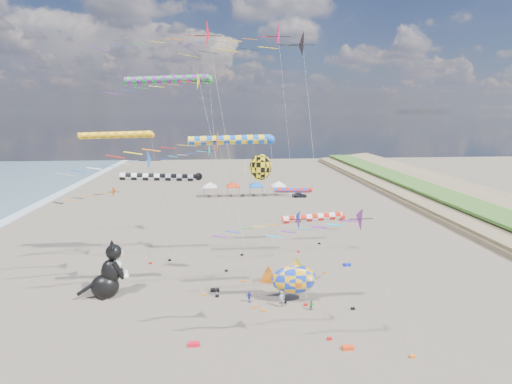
{
  "coord_description": "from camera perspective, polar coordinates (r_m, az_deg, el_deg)",
  "views": [
    {
      "loc": [
        -3.43,
        -25.39,
        18.19
      ],
      "look_at": [
        -0.18,
        12.0,
        10.63
      ],
      "focal_mm": 28.0,
      "sensor_mm": 36.0,
      "label": 1
    }
  ],
  "objects": [
    {
      "name": "delta_kite_2",
      "position": [
        43.02,
        4.06,
        19.96
      ],
      "size": [
        15.71,
        2.81,
        26.3
      ],
      "color": "black",
      "rests_on": "ground"
    },
    {
      "name": "windsock_3",
      "position": [
        49.17,
        -18.98,
        7.65
      ],
      "size": [
        9.81,
        0.82,
        15.98
      ],
      "color": "orange",
      "rests_on": "ground"
    },
    {
      "name": "child_green",
      "position": [
        38.98,
        7.96,
        -15.73
      ],
      "size": [
        0.57,
        0.49,
        1.0
      ],
      "primitive_type": "imported",
      "rotation": [
        0.0,
        0.0,
        0.26
      ],
      "color": "#1B781F",
      "rests_on": "ground"
    },
    {
      "name": "tent_row",
      "position": [
        86.84,
        -1.65,
        1.41
      ],
      "size": [
        19.2,
        4.2,
        3.8
      ],
      "color": "silver",
      "rests_on": "ground"
    },
    {
      "name": "delta_kite_5",
      "position": [
        34.08,
        -7.94,
        6.68
      ],
      "size": [
        12.88,
        2.15,
        16.88
      ],
      "color": "#E85709",
      "rests_on": "ground"
    },
    {
      "name": "windsock_0",
      "position": [
        44.11,
        -11.94,
        15.35
      ],
      "size": [
        10.36,
        0.9,
        21.94
      ],
      "color": "green",
      "rests_on": "ground"
    },
    {
      "name": "kite_bag_3",
      "position": [
        42.59,
        -5.9,
        -13.75
      ],
      "size": [
        0.9,
        0.44,
        0.3
      ],
      "primitive_type": "cube",
      "color": "black",
      "rests_on": "ground"
    },
    {
      "name": "fish_inflatable",
      "position": [
        39.65,
        5.4,
        -12.3
      ],
      "size": [
        5.94,
        2.84,
        4.54
      ],
      "color": "blue",
      "rests_on": "ground"
    },
    {
      "name": "windsock_2",
      "position": [
        35.49,
        -3.09,
        7.35
      ],
      "size": [
        8.92,
        0.84,
        16.19
      ],
      "color": "blue",
      "rests_on": "ground"
    },
    {
      "name": "ground",
      "position": [
        31.42,
        2.43,
        -24.0
      ],
      "size": [
        260.0,
        260.0,
        0.0
      ],
      "primitive_type": "plane",
      "color": "brown",
      "rests_on": "ground"
    },
    {
      "name": "child_blue",
      "position": [
        40.04,
        -0.98,
        -14.77
      ],
      "size": [
        0.69,
        0.52,
        1.09
      ],
      "primitive_type": "imported",
      "rotation": [
        0.0,
        0.0,
        0.46
      ],
      "color": "#1F2AA5",
      "rests_on": "ground"
    },
    {
      "name": "parked_car",
      "position": [
        86.86,
        6.22,
        -0.41
      ],
      "size": [
        3.23,
        1.38,
        1.09
      ],
      "primitive_type": "imported",
      "rotation": [
        0.0,
        0.0,
        1.54
      ],
      "color": "#26262D",
      "rests_on": "ground"
    },
    {
      "name": "delta_kite_6",
      "position": [
        28.54,
        14.34,
        -4.45
      ],
      "size": [
        10.11,
        1.88,
        11.87
      ],
      "color": "#731688",
      "rests_on": "ground"
    },
    {
      "name": "windsock_5",
      "position": [
        54.27,
        5.57,
        0.21
      ],
      "size": [
        6.6,
        0.72,
        8.14
      ],
      "color": "red",
      "rests_on": "ground"
    },
    {
      "name": "delta_kite_1",
      "position": [
        38.67,
        -16.19,
        4.05
      ],
      "size": [
        12.47,
        2.22,
        14.98
      ],
      "color": "blue",
      "rests_on": "ground"
    },
    {
      "name": "delta_kite_3",
      "position": [
        49.08,
        -7.53,
        5.59
      ],
      "size": [
        10.3,
        1.84,
        14.62
      ],
      "color": "#0EBED0",
      "rests_on": "ground"
    },
    {
      "name": "windsock_1",
      "position": [
        38.12,
        -12.99,
        1.99
      ],
      "size": [
        8.82,
        0.73,
        12.6
      ],
      "color": "black",
      "rests_on": "ground"
    },
    {
      "name": "delta_kite_7",
      "position": [
        30.42,
        5.41,
        -4.36
      ],
      "size": [
        8.25,
        1.77,
        11.23
      ],
      "color": "#1320BD",
      "rests_on": "ground"
    },
    {
      "name": "delta_kite_0",
      "position": [
        35.17,
        -8.1,
        20.96
      ],
      "size": [
        12.59,
        2.47,
        25.63
      ],
      "color": "red",
      "rests_on": "ground"
    },
    {
      "name": "cat_inflatable",
      "position": [
        42.93,
        -20.51,
        -10.32
      ],
      "size": [
        4.65,
        3.27,
        5.68
      ],
      "primitive_type": null,
      "rotation": [
        0.0,
        0.0,
        0.3
      ],
      "color": "black",
      "rests_on": "ground"
    },
    {
      "name": "angelfish_kite",
      "position": [
        40.33,
        0.38,
        3.41
      ],
      "size": [
        3.74,
        3.02,
        14.02
      ],
      "color": "yellow",
      "rests_on": "ground"
    },
    {
      "name": "delta_kite_8",
      "position": [
        50.51,
        2.75,
        21.23
      ],
      "size": [
        13.94,
        3.21,
        28.66
      ],
      "color": "#FA1959",
      "rests_on": "ground"
    },
    {
      "name": "delta_kite_9",
      "position": [
        49.76,
        -20.57,
        -0.72
      ],
      "size": [
        9.64,
        1.5,
        9.61
      ],
      "color": "#DB4806",
      "rests_on": "ground"
    },
    {
      "name": "kite_bag_1",
      "position": [
        49.93,
        12.85,
        -10.1
      ],
      "size": [
        0.9,
        0.44,
        0.3
      ],
      "primitive_type": "cube",
      "color": "#1124B3",
      "rests_on": "ground"
    },
    {
      "name": "delta_kite_4",
      "position": [
        40.84,
        -9.71,
        14.99
      ],
      "size": [
        12.82,
        2.17,
        22.31
      ],
      "color": "gold",
      "rests_on": "ground"
    },
    {
      "name": "kite_bag_0",
      "position": [
        34.12,
        13.0,
        -20.86
      ],
      "size": [
        0.9,
        0.44,
        0.3
      ],
      "primitive_type": "cube",
      "color": "#F13D14",
      "rests_on": "ground"
    },
    {
      "name": "kite_bag_2",
      "position": [
        34.11,
        -8.85,
        -20.69
      ],
      "size": [
        0.9,
        0.44,
        0.3
      ],
      "primitive_type": "cube",
      "color": "red",
      "rests_on": "ground"
    },
    {
      "name": "person_adult",
      "position": [
        39.11,
        3.69,
        -15.04
      ],
      "size": [
        0.62,
        0.44,
        1.61
      ],
      "primitive_type": "imported",
      "rotation": [
        0.0,
        0.0,
        0.1
      ],
      "color": "#909299",
      "rests_on": "ground"
    },
    {
      "name": "windsock_4",
      "position": [
        35.77,
        8.55,
        -3.72
      ],
      "size": [
        7.02,
        0.73,
        9.38
      ],
      "color": "red",
      "rests_on": "ground"
    }
  ]
}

